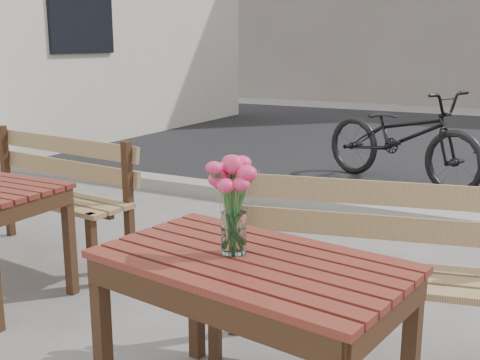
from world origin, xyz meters
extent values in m
cube|color=gray|center=(0.00, 3.00, 0.06)|extent=(30.00, 0.25, 0.12)
cube|color=#5C1F18|center=(-0.12, -0.02, 0.68)|extent=(1.20, 0.81, 0.03)
cube|color=#301D10|center=(-0.66, -0.22, 0.33)|extent=(0.06, 0.06, 0.66)
cube|color=#301D10|center=(-0.58, 0.34, 0.33)|extent=(0.06, 0.06, 0.66)
cube|color=#301D10|center=(0.43, 0.18, 0.33)|extent=(0.06, 0.06, 0.66)
cube|color=olive|center=(0.14, 0.60, 0.45)|extent=(1.48, 0.69, 0.03)
cube|color=olive|center=(0.09, 0.81, 0.69)|extent=(1.40, 0.34, 0.39)
cube|color=#301D10|center=(-0.46, 0.29, 0.23)|extent=(0.06, 0.06, 0.47)
cube|color=#301D10|center=(-0.53, 0.61, 0.43)|extent=(0.06, 0.06, 0.87)
cylinder|color=white|center=(-0.20, 0.00, 0.77)|extent=(0.09, 0.09, 0.16)
cylinder|color=#317032|center=(-0.20, 0.00, 0.85)|extent=(0.06, 0.06, 0.31)
cube|color=#301D10|center=(-1.62, 0.61, 0.32)|extent=(0.05, 0.05, 0.64)
cube|color=olive|center=(-2.20, 0.98, 0.44)|extent=(1.43, 0.53, 0.03)
cube|color=olive|center=(-2.18, 1.18, 0.68)|extent=(1.39, 0.19, 0.38)
cube|color=#301D10|center=(-1.58, 0.74, 0.23)|extent=(0.06, 0.06, 0.46)
cube|color=#301D10|center=(-2.82, 1.21, 0.42)|extent=(0.06, 0.06, 0.85)
cube|color=#301D10|center=(-1.55, 1.06, 0.42)|extent=(0.06, 0.06, 0.85)
imported|color=black|center=(-0.60, 4.37, 0.50)|extent=(2.00, 1.33, 0.99)
camera|label=1|loc=(0.82, -1.86, 1.46)|focal=45.00mm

